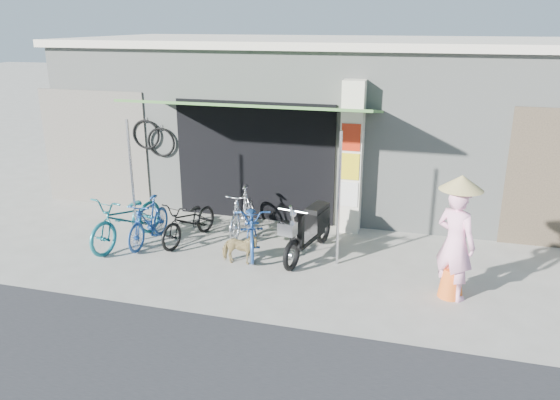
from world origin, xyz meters
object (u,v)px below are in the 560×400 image
(bike_silver, at_px, (242,212))
(bike_navy, at_px, (253,226))
(moped, at_px, (310,230))
(bike_blue, at_px, (149,221))
(street_dog, at_px, (240,249))
(bike_black, at_px, (189,221))
(bike_teal, at_px, (127,219))
(nun, at_px, (456,239))

(bike_silver, bearing_deg, bike_navy, -59.65)
(bike_navy, relative_size, moped, 0.94)
(bike_blue, height_order, bike_navy, bike_navy)
(bike_navy, xyz_separation_m, moped, (1.06, 0.07, 0.03))
(street_dog, bearing_deg, bike_black, 55.98)
(bike_black, height_order, bike_silver, bike_silver)
(bike_blue, relative_size, moped, 0.78)
(bike_black, height_order, bike_navy, bike_navy)
(bike_black, bearing_deg, street_dog, -17.04)
(bike_navy, bearing_deg, moped, -15.43)
(bike_teal, xyz_separation_m, street_dog, (2.34, -0.29, -0.22))
(bike_blue, distance_m, moped, 3.06)
(bike_silver, relative_size, nun, 0.81)
(street_dog, bearing_deg, bike_navy, -6.75)
(bike_black, distance_m, bike_silver, 1.05)
(bike_black, distance_m, moped, 2.35)
(bike_navy, relative_size, street_dog, 2.63)
(bike_blue, distance_m, bike_navy, 2.00)
(bike_teal, distance_m, bike_navy, 2.39)
(moped, distance_m, nun, 2.65)
(bike_teal, height_order, street_dog, bike_teal)
(bike_teal, distance_m, nun, 5.89)
(bike_navy, bearing_deg, bike_black, 157.89)
(bike_blue, distance_m, bike_black, 0.76)
(bike_blue, distance_m, nun, 5.55)
(bike_silver, xyz_separation_m, street_dog, (0.43, -1.35, -0.19))
(bike_navy, height_order, nun, nun)
(bike_teal, height_order, bike_blue, bike_teal)
(bike_silver, bearing_deg, street_dog, -74.81)
(bike_blue, relative_size, bike_black, 0.92)
(bike_blue, relative_size, bike_navy, 0.83)
(bike_navy, distance_m, moped, 1.06)
(bike_blue, bearing_deg, nun, -5.75)
(bike_silver, height_order, street_dog, bike_silver)
(bike_blue, distance_m, street_dog, 2.02)
(bike_teal, distance_m, bike_silver, 2.18)
(bike_blue, xyz_separation_m, nun, (5.49, -0.65, 0.50))
(bike_black, relative_size, moped, 0.85)
(bike_blue, height_order, moped, moped)
(bike_blue, distance_m, bike_silver, 1.80)
(bike_teal, xyz_separation_m, bike_navy, (2.36, 0.35, -0.04))
(nun, bearing_deg, bike_black, 24.76)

